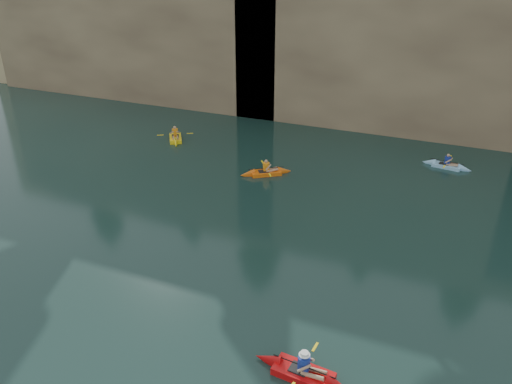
% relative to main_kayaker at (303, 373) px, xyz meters
% --- Properties ---
extents(ground, '(160.00, 160.00, 0.00)m').
position_rel_main_kayaker_xyz_m(ground, '(-2.41, 0.73, -0.16)').
color(ground, black).
rests_on(ground, ground).
extents(cliff, '(70.00, 16.00, 12.00)m').
position_rel_main_kayaker_xyz_m(cliff, '(-2.41, 30.73, 5.84)').
color(cliff, tan).
rests_on(cliff, ground).
extents(cliff_slab_west, '(26.00, 2.40, 10.56)m').
position_rel_main_kayaker_xyz_m(cliff_slab_west, '(-22.41, 23.33, 5.12)').
color(cliff_slab_west, '#977E5B').
rests_on(cliff_slab_west, ground).
extents(cliff_slab_center, '(24.00, 2.40, 11.40)m').
position_rel_main_kayaker_xyz_m(cliff_slab_center, '(-0.41, 23.33, 5.54)').
color(cliff_slab_center, '#977E5B').
rests_on(cliff_slab_center, ground).
extents(sea_cave_west, '(4.50, 1.00, 4.00)m').
position_rel_main_kayaker_xyz_m(sea_cave_west, '(-20.41, 22.68, 1.84)').
color(sea_cave_west, black).
rests_on(sea_cave_west, ground).
extents(sea_cave_center, '(3.50, 1.00, 3.20)m').
position_rel_main_kayaker_xyz_m(sea_cave_center, '(-6.41, 22.68, 1.44)').
color(sea_cave_center, black).
rests_on(sea_cave_center, ground).
extents(main_kayaker, '(3.28, 2.21, 1.20)m').
position_rel_main_kayaker_xyz_m(main_kayaker, '(0.00, 0.00, 0.00)').
color(main_kayaker, red).
rests_on(main_kayaker, ground).
extents(kayaker_orange, '(2.81, 2.26, 1.12)m').
position_rel_main_kayaker_xyz_m(kayaker_orange, '(-6.45, 13.15, -0.02)').
color(kayaker_orange, orange).
rests_on(kayaker_orange, ground).
extents(kayaker_yellow, '(2.18, 2.84, 1.19)m').
position_rel_main_kayaker_xyz_m(kayaker_yellow, '(-14.01, 15.97, -0.01)').
color(kayaker_yellow, yellow).
rests_on(kayaker_yellow, ground).
extents(kayaker_ltblue_mid, '(2.84, 2.10, 1.05)m').
position_rel_main_kayaker_xyz_m(kayaker_ltblue_mid, '(2.83, 18.12, -0.03)').
color(kayaker_ltblue_mid, '#8CC3EA').
rests_on(kayaker_ltblue_mid, ground).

